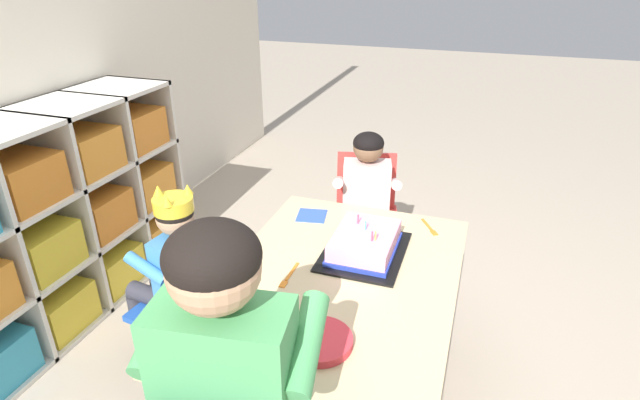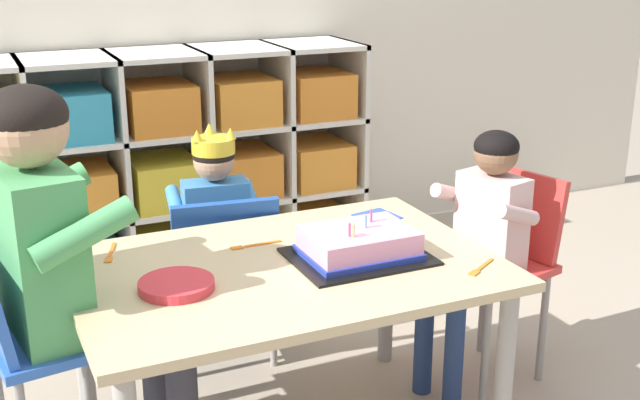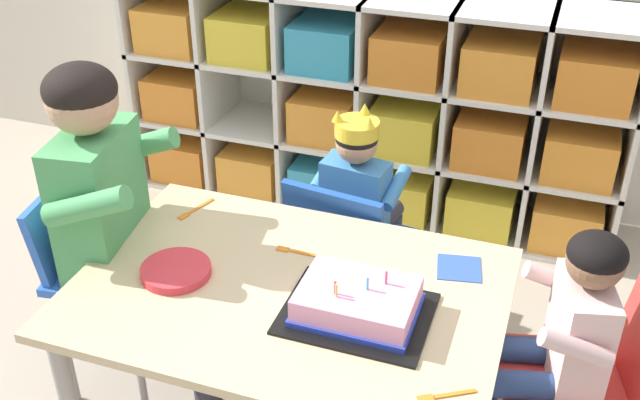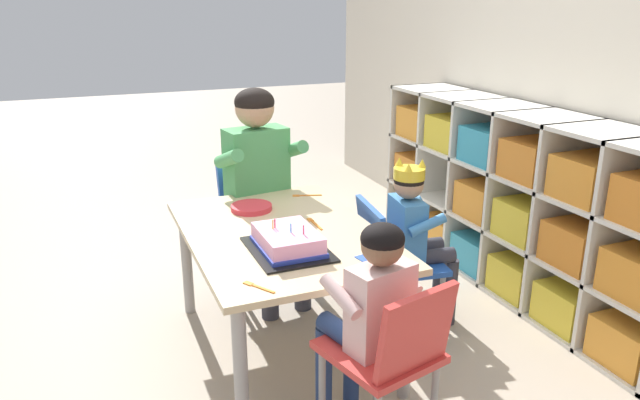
# 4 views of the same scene
# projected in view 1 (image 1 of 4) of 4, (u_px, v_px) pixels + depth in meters

# --- Properties ---
(activity_table) EXTENTS (1.10, 0.76, 0.55)m
(activity_table) POSITION_uv_depth(u_px,v_px,m) (337.00, 297.00, 1.67)
(activity_table) COLOR #D1B789
(activity_table) RESTS_ON ground
(classroom_chair_blue) EXTENTS (0.40, 0.39, 0.61)m
(classroom_chair_blue) POSITION_uv_depth(u_px,v_px,m) (200.00, 300.00, 1.87)
(classroom_chair_blue) COLOR #1E4CA8
(classroom_chair_blue) RESTS_ON ground
(child_with_crown) EXTENTS (0.31, 0.32, 0.80)m
(child_with_crown) POSITION_uv_depth(u_px,v_px,m) (173.00, 262.00, 1.86)
(child_with_crown) COLOR #3D7FBC
(child_with_crown) RESTS_ON ground
(adult_helper_seated) EXTENTS (0.45, 0.44, 1.06)m
(adult_helper_seated) POSITION_uv_depth(u_px,v_px,m) (236.00, 363.00, 1.16)
(adult_helper_seated) COLOR #4C9E5B
(adult_helper_seated) RESTS_ON ground
(classroom_chair_guest_side) EXTENTS (0.42, 0.38, 0.67)m
(classroom_chair_guest_side) POSITION_uv_depth(u_px,v_px,m) (365.00, 213.00, 2.39)
(classroom_chair_guest_side) COLOR red
(classroom_chair_guest_side) RESTS_ON ground
(guest_at_table_side) EXTENTS (0.33, 0.33, 0.83)m
(guest_at_table_side) POSITION_uv_depth(u_px,v_px,m) (366.00, 200.00, 2.24)
(guest_at_table_side) COLOR beige
(guest_at_table_side) RESTS_ON ground
(birthday_cake_on_tray) EXTENTS (0.36, 0.28, 0.12)m
(birthday_cake_on_tray) POSITION_uv_depth(u_px,v_px,m) (365.00, 244.00, 1.78)
(birthday_cake_on_tray) COLOR black
(birthday_cake_on_tray) RESTS_ON activity_table
(paper_plate_stack) EXTENTS (0.19, 0.19, 0.02)m
(paper_plate_stack) POSITION_uv_depth(u_px,v_px,m) (319.00, 341.00, 1.37)
(paper_plate_stack) COLOR #DB333D
(paper_plate_stack) RESTS_ON activity_table
(paper_napkin_square) EXTENTS (0.14, 0.14, 0.00)m
(paper_napkin_square) POSITION_uv_depth(u_px,v_px,m) (312.00, 216.00, 2.05)
(paper_napkin_square) COLOR #3356B7
(paper_napkin_square) RESTS_ON activity_table
(fork_by_napkin) EXTENTS (0.06, 0.14, 0.00)m
(fork_by_napkin) POSITION_uv_depth(u_px,v_px,m) (203.00, 344.00, 1.37)
(fork_by_napkin) COLOR orange
(fork_by_napkin) RESTS_ON activity_table
(fork_near_child_seat) EXTENTS (0.14, 0.02, 0.00)m
(fork_near_child_seat) POSITION_uv_depth(u_px,v_px,m) (288.00, 277.00, 1.66)
(fork_near_child_seat) COLOR orange
(fork_near_child_seat) RESTS_ON activity_table
(fork_scattered_mid_table) EXTENTS (0.12, 0.08, 0.00)m
(fork_scattered_mid_table) POSITION_uv_depth(u_px,v_px,m) (430.00, 228.00, 1.95)
(fork_scattered_mid_table) COLOR orange
(fork_scattered_mid_table) RESTS_ON activity_table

